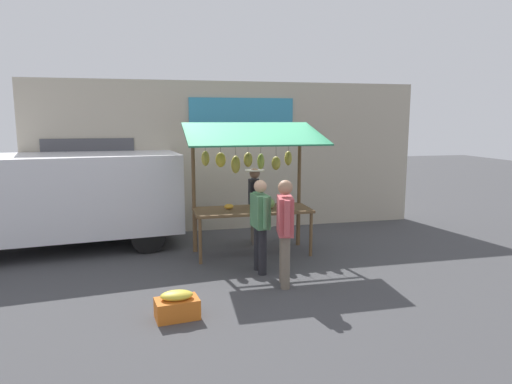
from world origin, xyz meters
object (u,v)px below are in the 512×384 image
Objects in this scene: shopper_with_ponytail at (285,225)px; shopper_with_shopping_bag at (260,220)px; produce_crate_near at (177,306)px; parked_van at (55,194)px; market_stall at (252,173)px; vendor_with_sunhat at (255,200)px.

shopper_with_shopping_bag is (0.22, -0.70, -0.06)m from shopper_with_ponytail.
shopper_with_ponytail reaches higher than produce_crate_near.
parked_van reaches higher than shopper_with_shopping_bag.
market_stall is 1.92m from shopper_with_ponytail.
market_stall reaches higher than vendor_with_sunhat.
market_stall is 1.59× the size of vendor_with_sunhat.
parked_van reaches higher than vendor_with_sunhat.
produce_crate_near is (1.60, 2.64, -1.39)m from market_stall.
shopper_with_shopping_bag is at bearing 141.41° from parked_van.
market_stall is 1.51× the size of shopper_with_ponytail.
market_stall reaches higher than shopper_with_ponytail.
vendor_with_sunhat is 2.64× the size of produce_crate_near.
market_stall is 1.59× the size of shopper_with_shopping_bag.
parked_van reaches higher than shopper_with_ponytail.
shopper_with_ponytail is at bearing 93.23° from market_stall.
shopper_with_ponytail reaches higher than shopper_with_shopping_bag.
shopper_with_ponytail is at bearing 135.70° from parked_van.
parked_van is 7.70× the size of produce_crate_near.
market_stall is 1.30m from shopper_with_shopping_bag.
market_stall reaches higher than parked_van.
produce_crate_near is at bearing 112.48° from parked_van.
market_stall is at bearing 156.61° from parked_van.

